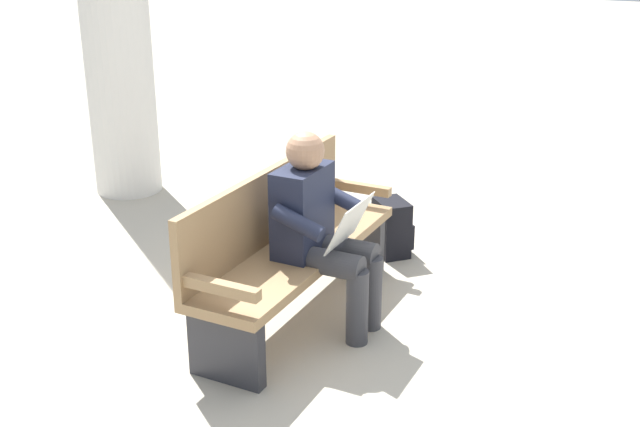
# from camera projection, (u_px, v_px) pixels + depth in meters

# --- Properties ---
(ground_plane) EXTENTS (40.00, 40.00, 0.00)m
(ground_plane) POSITION_uv_depth(u_px,v_px,m) (299.00, 315.00, 4.86)
(ground_plane) COLOR #B7AD99
(bench_near) EXTENTS (1.82, 0.57, 0.90)m
(bench_near) POSITION_uv_depth(u_px,v_px,m) (288.00, 245.00, 4.72)
(bench_near) COLOR #9E7A51
(bench_near) RESTS_ON ground
(person_seated) EXTENTS (0.59, 0.59, 1.18)m
(person_seated) POSITION_uv_depth(u_px,v_px,m) (320.00, 227.00, 4.54)
(person_seated) COLOR #1E2338
(person_seated) RESTS_ON ground
(backpack) EXTENTS (0.34, 0.34, 0.40)m
(backpack) POSITION_uv_depth(u_px,v_px,m) (392.00, 228.00, 5.67)
(backpack) COLOR black
(backpack) RESTS_ON ground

